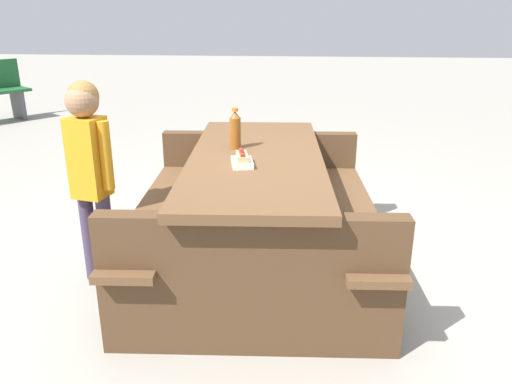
% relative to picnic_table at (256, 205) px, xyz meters
% --- Properties ---
extents(ground_plane, '(30.00, 30.00, 0.00)m').
position_rel_picnic_table_xyz_m(ground_plane, '(0.00, 0.00, -0.44)').
color(ground_plane, gray).
rests_on(ground_plane, ground).
extents(picnic_table, '(1.87, 1.49, 0.75)m').
position_rel_picnic_table_xyz_m(picnic_table, '(0.00, 0.00, 0.00)').
color(picnic_table, brown).
rests_on(picnic_table, ground).
extents(soda_bottle, '(0.07, 0.07, 0.24)m').
position_rel_picnic_table_xyz_m(soda_bottle, '(-0.15, -0.14, 0.42)').
color(soda_bottle, brown).
rests_on(soda_bottle, picnic_table).
extents(hotdog_tray, '(0.20, 0.14, 0.08)m').
position_rel_picnic_table_xyz_m(hotdog_tray, '(0.20, -0.06, 0.34)').
color(hotdog_tray, white).
rests_on(hotdog_tray, picnic_table).
extents(child_in_coat, '(0.20, 0.29, 1.19)m').
position_rel_picnic_table_xyz_m(child_in_coat, '(0.17, -0.92, 0.31)').
color(child_in_coat, '#3F334C').
rests_on(child_in_coat, ground).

